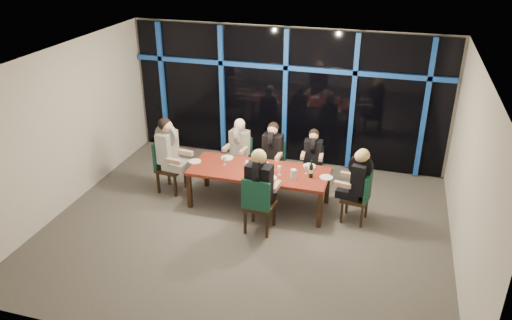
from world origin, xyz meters
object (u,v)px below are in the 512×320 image
at_px(dining_table, 259,173).
at_px(chair_end_right, 361,195).
at_px(chair_far_mid, 273,161).
at_px(chair_far_right, 313,165).
at_px(diner_far_left, 239,141).
at_px(diner_far_mid, 272,146).
at_px(diner_end_right, 358,175).
at_px(diner_end_left, 169,145).
at_px(chair_near_mid, 258,203).
at_px(diner_far_right, 313,151).
at_px(wine_bottle, 311,171).
at_px(chair_end_left, 167,163).
at_px(water_pitcher, 293,174).
at_px(diner_near_mid, 260,178).
at_px(chair_far_left, 241,156).

xyz_separation_m(dining_table, chair_end_right, (1.90, -0.06, -0.13)).
height_order(dining_table, chair_far_mid, chair_far_mid).
relative_size(chair_far_right, diner_far_left, 0.96).
relative_size(diner_far_mid, diner_end_right, 0.97).
height_order(chair_far_mid, diner_end_left, diner_end_left).
xyz_separation_m(dining_table, chair_far_mid, (0.05, 0.88, -0.15)).
xyz_separation_m(chair_near_mid, diner_far_left, (-0.92, 1.80, 0.28)).
height_order(chair_far_mid, diner_far_right, diner_far_right).
xyz_separation_m(chair_far_mid, wine_bottle, (0.93, -0.91, 0.35)).
xyz_separation_m(diner_far_left, wine_bottle, (1.66, -0.91, 0.00)).
bearing_deg(diner_far_mid, diner_far_right, 15.22).
bearing_deg(dining_table, diner_far_left, 127.37).
xyz_separation_m(chair_far_mid, diner_end_left, (-1.90, -0.82, 0.48)).
bearing_deg(diner_far_right, chair_end_left, -165.87).
height_order(diner_far_mid, water_pitcher, diner_far_mid).
distance_m(diner_far_left, diner_end_right, 2.67).
xyz_separation_m(diner_far_left, diner_end_left, (-1.17, -0.82, 0.13)).
bearing_deg(chair_far_mid, diner_far_left, -177.38).
relative_size(diner_far_left, diner_end_left, 0.87).
xyz_separation_m(dining_table, diner_near_mid, (0.25, -0.82, 0.34)).
bearing_deg(diner_far_right, diner_near_mid, -112.16).
bearing_deg(chair_far_right, diner_far_left, -177.74).
bearing_deg(diner_end_right, chair_end_left, -83.48).
relative_size(diner_far_left, water_pitcher, 4.68).
distance_m(diner_far_right, diner_end_right, 1.42).
bearing_deg(water_pitcher, chair_far_mid, 133.60).
distance_m(chair_near_mid, water_pitcher, 0.89).
xyz_separation_m(chair_end_right, water_pitcher, (-1.21, -0.12, 0.30)).
relative_size(diner_end_right, diner_near_mid, 0.91).
height_order(chair_far_right, diner_end_left, diner_end_left).
relative_size(chair_far_left, chair_far_mid, 0.97).
height_order(diner_far_right, diner_end_left, diner_end_left).
bearing_deg(wine_bottle, diner_end_left, 178.21).
relative_size(chair_far_mid, chair_end_right, 0.97).
distance_m(diner_far_right, diner_near_mid, 1.90).
distance_m(dining_table, wine_bottle, 1.00).
height_order(diner_far_left, diner_end_right, diner_end_right).
xyz_separation_m(chair_far_left, wine_bottle, (1.65, -0.99, 0.37)).
distance_m(chair_near_mid, diner_far_right, 1.99).
distance_m(chair_end_left, diner_far_right, 2.93).
distance_m(chair_far_right, wine_bottle, 1.15).
distance_m(dining_table, chair_near_mid, 0.94).
bearing_deg(chair_end_right, water_pitcher, -75.96).
bearing_deg(diner_far_left, diner_far_mid, -0.49).
xyz_separation_m(dining_table, diner_far_right, (0.84, 0.98, 0.15)).
height_order(chair_end_left, wine_bottle, wine_bottle).
bearing_deg(diner_near_mid, chair_near_mid, 90.00).
bearing_deg(wine_bottle, water_pitcher, -151.73).
bearing_deg(chair_end_left, chair_near_mid, -107.76).
bearing_deg(chair_end_right, chair_far_left, -103.35).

